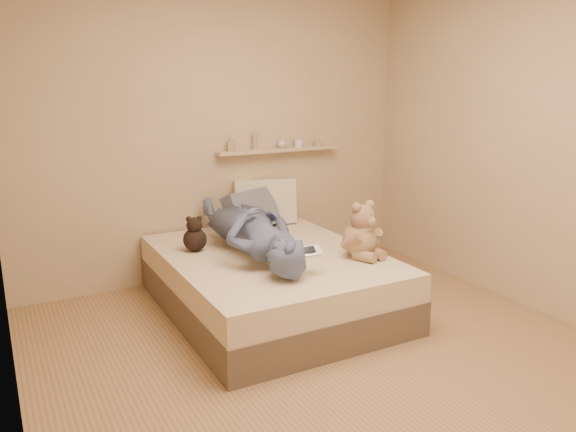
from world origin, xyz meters
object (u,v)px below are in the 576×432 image
dark_plush (195,236)px  wall_shelf (279,150)px  person (252,229)px  game_console (308,251)px  pillow_cream (265,202)px  pillow_grey (252,211)px  teddy_bear (362,234)px  bed (271,281)px

dark_plush → wall_shelf: size_ratio=0.23×
dark_plush → person: size_ratio=0.18×
game_console → dark_plush: bearing=119.0°
pillow_cream → wall_shelf: (0.19, 0.08, 0.45)m
pillow_cream → pillow_grey: size_ratio=1.10×
dark_plush → pillow_cream: pillow_cream is taller
person → dark_plush: bearing=-28.2°
teddy_bear → dark_plush: 1.26m
wall_shelf → teddy_bear: bearing=-89.9°
dark_plush → pillow_grey: bearing=29.5°
pillow_cream → wall_shelf: 0.49m
person → wall_shelf: bearing=-123.5°
bed → person: person is taller
game_console → pillow_cream: 1.43m
dark_plush → teddy_bear: bearing=-35.0°
teddy_bear → person: (-0.67, 0.48, 0.01)m
bed → wall_shelf: size_ratio=1.58×
dark_plush → pillow_grey: 0.75m
bed → dark_plush: (-0.48, 0.32, 0.35)m
bed → person: (-0.12, 0.08, 0.41)m
game_console → pillow_cream: size_ratio=0.35×
wall_shelf → pillow_grey: bearing=-150.2°
game_console → wall_shelf: size_ratio=0.16×
dark_plush → pillow_grey: (0.65, 0.37, 0.05)m
pillow_cream → pillow_grey: bearing=-144.4°
bed → wall_shelf: (0.55, 0.91, 0.88)m
bed → game_console: 0.67m
bed → pillow_grey: (0.17, 0.69, 0.40)m
pillow_grey → wall_shelf: 0.65m
game_console → wall_shelf: bearing=69.5°
game_console → pillow_cream: bearing=75.4°
bed → teddy_bear: teddy_bear is taller
bed → dark_plush: size_ratio=6.83×
bed → game_console: size_ratio=9.85×
bed → wall_shelf: bearing=58.8°
bed → dark_plush: bearing=146.0°
dark_plush → pillow_cream: 0.99m
pillow_cream → person: pillow_cream is taller
bed → pillow_cream: 1.00m
teddy_bear → person: size_ratio=0.27×
bed → pillow_grey: 0.81m
bed → teddy_bear: 0.79m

